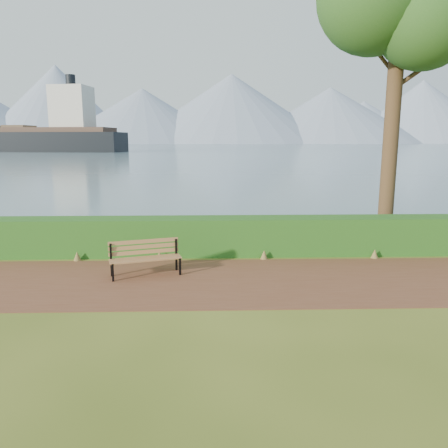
{
  "coord_description": "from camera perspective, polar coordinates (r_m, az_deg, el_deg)",
  "views": [
    {
      "loc": [
        0.22,
        -8.86,
        3.04
      ],
      "look_at": [
        0.53,
        1.2,
        1.1
      ],
      "focal_mm": 35.0,
      "sensor_mm": 36.0,
      "label": 1
    }
  ],
  "objects": [
    {
      "name": "ground",
      "position": [
        9.37,
        -3.07,
        -8.04
      ],
      "size": [
        140.0,
        140.0,
        0.0
      ],
      "primitive_type": "plane",
      "color": "#435017",
      "rests_on": "ground"
    },
    {
      "name": "path",
      "position": [
        9.65,
        -3.03,
        -7.44
      ],
      "size": [
        40.0,
        3.4,
        0.01
      ],
      "primitive_type": "cube",
      "color": "brown",
      "rests_on": "ground"
    },
    {
      "name": "hedge",
      "position": [
        11.74,
        -2.82,
        -1.6
      ],
      "size": [
        32.0,
        0.85,
        1.0
      ],
      "primitive_type": "cube",
      "color": "#1B4513",
      "rests_on": "ground"
    },
    {
      "name": "water",
      "position": [
        268.87,
        -1.85,
        10.28
      ],
      "size": [
        700.0,
        510.0,
        0.0
      ],
      "primitive_type": "cube",
      "color": "slate",
      "rests_on": "ground"
    },
    {
      "name": "mountains",
      "position": [
        415.74,
        -3.16,
        14.31
      ],
      "size": [
        585.0,
        190.0,
        70.0
      ],
      "color": "gray",
      "rests_on": "ground"
    },
    {
      "name": "bench",
      "position": [
        10.11,
        -10.28,
        -4.05
      ],
      "size": [
        1.66,
        0.9,
        0.8
      ],
      "rotation": [
        0.0,
        0.0,
        0.29
      ],
      "color": "black",
      "rests_on": "ground"
    },
    {
      "name": "cargo_ship",
      "position": [
        129.38,
        -26.98,
        9.8
      ],
      "size": [
        69.89,
        20.32,
        20.96
      ],
      "rotation": [
        0.0,
        0.0,
        -0.14
      ],
      "color": "black",
      "rests_on": "ground"
    }
  ]
}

